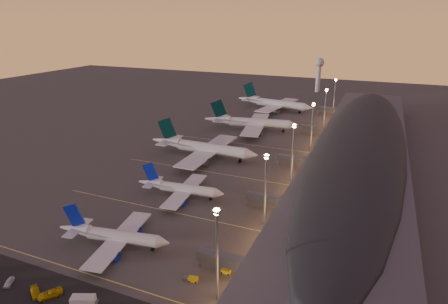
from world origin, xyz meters
TOP-DOWN VIEW (x-y plane):
  - ground at (0.00, 0.00)m, footprint 700.00×700.00m
  - airliner_narrow_south at (-3.49, -30.76)m, footprint 37.21×33.61m
  - airliner_narrow_north at (-1.26, 7.87)m, footprint 36.83×33.04m
  - airliner_wide_near at (-12.87, 52.16)m, footprint 59.04×53.53m
  - airliner_wide_mid at (-6.27, 108.26)m, footprint 60.01×55.34m
  - airliner_wide_far at (-8.10, 168.72)m, footprint 62.17×57.33m
  - terminal_building at (61.84, 72.47)m, footprint 56.35×255.00m
  - light_masts at (36.00, 65.00)m, footprint 2.20×217.20m
  - radar_tower at (10.00, 260.00)m, footprint 9.00×9.00m
  - service_lane at (0.00, -56.00)m, footprint 260.00×16.00m
  - lane_markings at (0.00, 40.00)m, footprint 90.00×180.36m
  - baggage_tug_a at (26.71, -36.34)m, footprint 4.11×2.20m
  - baggage_tug_b at (33.59, -29.58)m, footprint 3.95×1.83m
  - catering_truck_a at (7.56, -55.69)m, footprint 6.77×4.67m
  - service_van_b at (-7.77, -56.87)m, footprint 5.37×4.53m
  - service_van_c at (-17.59, -56.73)m, footprint 3.47×4.43m
  - service_van_d at (-3.75, -55.88)m, footprint 5.67×6.60m

SIDE VIEW (x-z plane):
  - ground at x=0.00m, z-range 0.00..0.00m
  - service_lane at x=0.00m, z-range 0.00..0.01m
  - lane_markings at x=0.00m, z-range 0.01..0.01m
  - baggage_tug_a at x=26.71m, z-range -0.05..1.11m
  - baggage_tug_b at x=33.59m, z-range -0.05..1.12m
  - service_van_c at x=-17.59m, z-range 0.00..1.41m
  - service_van_b at x=-7.77m, z-range 0.00..1.47m
  - service_van_d at x=-3.75m, z-range 0.00..1.68m
  - catering_truck_a at x=7.56m, z-range -0.11..3.44m
  - airliner_narrow_north at x=-1.26m, z-range -3.18..9.97m
  - airliner_narrow_south at x=-3.49m, z-range -3.21..10.09m
  - airliner_wide_near at x=-12.87m, z-range -4.60..14.36m
  - airliner_wide_mid at x=-6.27m, z-range -4.67..14.58m
  - airliner_wide_far at x=-8.10m, z-range -4.84..15.10m
  - terminal_building at x=61.84m, z-range 0.05..17.51m
  - light_masts at x=36.00m, z-range 4.60..30.50m
  - radar_tower at x=10.00m, z-range 5.62..38.12m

